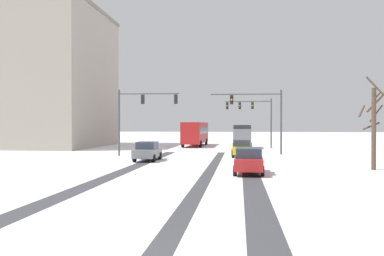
{
  "coord_description": "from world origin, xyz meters",
  "views": [
    {
      "loc": [
        3.83,
        -8.87,
        3.1
      ],
      "look_at": [
        0.0,
        22.57,
        2.8
      ],
      "focal_mm": 36.3,
      "sensor_mm": 36.0,
      "label": 1
    }
  ],
  "objects_px": {
    "traffic_signal_near_left": "(140,109)",
    "traffic_signal_near_right": "(261,110)",
    "box_truck_delivery": "(242,136)",
    "car_grey_second": "(148,151)",
    "bus_oncoming": "(195,132)",
    "car_red_third": "(249,161)",
    "car_yellow_cab_lead": "(241,148)",
    "bare_tree_sidewalk_mid": "(373,123)",
    "traffic_signal_far_right": "(252,111)",
    "office_building_far_left_block": "(19,79)"
  },
  "relations": [
    {
      "from": "traffic_signal_near_left",
      "to": "traffic_signal_near_right",
      "type": "height_order",
      "value": "same"
    },
    {
      "from": "box_truck_delivery",
      "to": "car_grey_second",
      "type": "bearing_deg",
      "value": -114.55
    },
    {
      "from": "traffic_signal_near_left",
      "to": "bare_tree_sidewalk_mid",
      "type": "bearing_deg",
      "value": -26.98
    },
    {
      "from": "car_grey_second",
      "to": "box_truck_delivery",
      "type": "distance_m",
      "value": 19.66
    },
    {
      "from": "bus_oncoming",
      "to": "bare_tree_sidewalk_mid",
      "type": "relative_size",
      "value": 1.75
    },
    {
      "from": "car_grey_second",
      "to": "car_red_third",
      "type": "xyz_separation_m",
      "value": [
        8.36,
        -7.69,
        0.0
      ]
    },
    {
      "from": "traffic_signal_far_right",
      "to": "traffic_signal_near_right",
      "type": "relative_size",
      "value": 0.92
    },
    {
      "from": "box_truck_delivery",
      "to": "bare_tree_sidewalk_mid",
      "type": "bearing_deg",
      "value": -68.95
    },
    {
      "from": "traffic_signal_far_right",
      "to": "traffic_signal_near_left",
      "type": "xyz_separation_m",
      "value": [
        -11.42,
        -14.06,
        -0.15
      ]
    },
    {
      "from": "car_yellow_cab_lead",
      "to": "car_grey_second",
      "type": "xyz_separation_m",
      "value": [
        -7.96,
        -4.9,
        0.0
      ]
    },
    {
      "from": "traffic_signal_near_right",
      "to": "bus_oncoming",
      "type": "bearing_deg",
      "value": 117.28
    },
    {
      "from": "traffic_signal_near_right",
      "to": "bus_oncoming",
      "type": "xyz_separation_m",
      "value": [
        -8.37,
        16.22,
        -2.49
      ]
    },
    {
      "from": "car_yellow_cab_lead",
      "to": "box_truck_delivery",
      "type": "relative_size",
      "value": 0.56
    },
    {
      "from": "traffic_signal_near_left",
      "to": "car_red_third",
      "type": "distance_m",
      "value": 16.75
    },
    {
      "from": "traffic_signal_far_right",
      "to": "car_grey_second",
      "type": "height_order",
      "value": "traffic_signal_far_right"
    },
    {
      "from": "traffic_signal_far_right",
      "to": "traffic_signal_near_left",
      "type": "bearing_deg",
      "value": -129.08
    },
    {
      "from": "car_yellow_cab_lead",
      "to": "car_red_third",
      "type": "height_order",
      "value": "same"
    },
    {
      "from": "bus_oncoming",
      "to": "box_truck_delivery",
      "type": "distance_m",
      "value": 8.37
    },
    {
      "from": "car_yellow_cab_lead",
      "to": "car_grey_second",
      "type": "bearing_deg",
      "value": -148.38
    },
    {
      "from": "traffic_signal_near_left",
      "to": "car_yellow_cab_lead",
      "type": "bearing_deg",
      "value": -0.19
    },
    {
      "from": "traffic_signal_near_left",
      "to": "bare_tree_sidewalk_mid",
      "type": "xyz_separation_m",
      "value": [
        18.78,
        -9.56,
        -1.48
      ]
    },
    {
      "from": "traffic_signal_near_right",
      "to": "car_yellow_cab_lead",
      "type": "bearing_deg",
      "value": -136.42
    },
    {
      "from": "bare_tree_sidewalk_mid",
      "to": "car_yellow_cab_lead",
      "type": "bearing_deg",
      "value": 132.94
    },
    {
      "from": "traffic_signal_far_right",
      "to": "car_grey_second",
      "type": "distance_m",
      "value": 21.58
    },
    {
      "from": "office_building_far_left_block",
      "to": "bus_oncoming",
      "type": "bearing_deg",
      "value": 8.62
    },
    {
      "from": "traffic_signal_far_right",
      "to": "bare_tree_sidewalk_mid",
      "type": "height_order",
      "value": "traffic_signal_far_right"
    },
    {
      "from": "car_yellow_cab_lead",
      "to": "car_red_third",
      "type": "xyz_separation_m",
      "value": [
        0.4,
        -12.59,
        0.0
      ]
    },
    {
      "from": "car_red_third",
      "to": "box_truck_delivery",
      "type": "bearing_deg",
      "value": 90.44
    },
    {
      "from": "traffic_signal_far_right",
      "to": "car_grey_second",
      "type": "bearing_deg",
      "value": -116.49
    },
    {
      "from": "traffic_signal_near_left",
      "to": "car_red_third",
      "type": "relative_size",
      "value": 1.57
    },
    {
      "from": "traffic_signal_near_right",
      "to": "box_truck_delivery",
      "type": "bearing_deg",
      "value": 98.82
    },
    {
      "from": "traffic_signal_near_left",
      "to": "car_yellow_cab_lead",
      "type": "distance_m",
      "value": 10.63
    },
    {
      "from": "traffic_signal_near_left",
      "to": "bus_oncoming",
      "type": "distance_m",
      "value": 18.55
    },
    {
      "from": "traffic_signal_far_right",
      "to": "bus_oncoming",
      "type": "relative_size",
      "value": 0.59
    },
    {
      "from": "car_red_third",
      "to": "bus_oncoming",
      "type": "bearing_deg",
      "value": 102.57
    },
    {
      "from": "car_red_third",
      "to": "bare_tree_sidewalk_mid",
      "type": "height_order",
      "value": "bare_tree_sidewalk_mid"
    },
    {
      "from": "car_grey_second",
      "to": "office_building_far_left_block",
      "type": "xyz_separation_m",
      "value": [
        -23.23,
        19.2,
        8.76
      ]
    },
    {
      "from": "car_grey_second",
      "to": "bare_tree_sidewalk_mid",
      "type": "xyz_separation_m",
      "value": [
        16.82,
        -4.63,
        2.35
      ]
    },
    {
      "from": "traffic_signal_far_right",
      "to": "traffic_signal_near_right",
      "type": "bearing_deg",
      "value": -88.0
    },
    {
      "from": "traffic_signal_near_right",
      "to": "bare_tree_sidewalk_mid",
      "type": "distance_m",
      "value": 13.38
    },
    {
      "from": "traffic_signal_near_left",
      "to": "car_red_third",
      "type": "xyz_separation_m",
      "value": [
        10.32,
        -12.63,
        -3.83
      ]
    },
    {
      "from": "car_yellow_cab_lead",
      "to": "traffic_signal_far_right",
      "type": "bearing_deg",
      "value": 83.9
    },
    {
      "from": "car_yellow_cab_lead",
      "to": "bare_tree_sidewalk_mid",
      "type": "relative_size",
      "value": 0.66
    },
    {
      "from": "bus_oncoming",
      "to": "box_truck_delivery",
      "type": "bearing_deg",
      "value": -37.46
    },
    {
      "from": "car_grey_second",
      "to": "box_truck_delivery",
      "type": "bearing_deg",
      "value": 65.45
    },
    {
      "from": "traffic_signal_far_right",
      "to": "bus_oncoming",
      "type": "xyz_separation_m",
      "value": [
        -7.94,
        3.97,
        -2.8
      ]
    },
    {
      "from": "traffic_signal_near_right",
      "to": "car_red_third",
      "type": "xyz_separation_m",
      "value": [
        -1.53,
        -14.43,
        -3.67
      ]
    },
    {
      "from": "traffic_signal_near_right",
      "to": "office_building_far_left_block",
      "type": "height_order",
      "value": "office_building_far_left_block"
    },
    {
      "from": "traffic_signal_near_left",
      "to": "office_building_far_left_block",
      "type": "distance_m",
      "value": 26.09
    },
    {
      "from": "traffic_signal_near_left",
      "to": "box_truck_delivery",
      "type": "distance_m",
      "value": 16.7
    }
  ]
}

